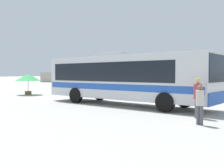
{
  "coord_description": "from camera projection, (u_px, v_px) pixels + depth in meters",
  "views": [
    {
      "loc": [
        7.85,
        -15.32,
        2.02
      ],
      "look_at": [
        -1.81,
        -0.39,
        1.31
      ],
      "focal_mm": 42.19,
      "sensor_mm": 36.0,
      "label": 1
    }
  ],
  "objects": [
    {
      "name": "ground_plane",
      "position": [
        185.0,
        94.0,
        25.58
      ],
      "size": [
        300.0,
        300.0,
        0.0
      ],
      "primitive_type": "plane",
      "color": "#A3A099"
    },
    {
      "name": "perimeter_wall",
      "position": [
        221.0,
        79.0,
        40.36
      ],
      "size": [
        80.0,
        0.3,
        2.29
      ],
      "primitive_type": "cube",
      "color": "#9E998C",
      "rests_on": "ground_plane"
    },
    {
      "name": "coach_bus_silver_blue",
      "position": [
        122.0,
        77.0,
        17.0
      ],
      "size": [
        11.93,
        3.9,
        3.39
      ],
      "color": "silver",
      "rests_on": "ground_plane"
    },
    {
      "name": "attendant_by_bus_door",
      "position": [
        198.0,
        95.0,
        11.88
      ],
      "size": [
        0.44,
        0.44,
        1.81
      ],
      "color": "#4C4C51",
      "rests_on": "ground_plane"
    },
    {
      "name": "passenger_waiting_on_apron",
      "position": [
        200.0,
        102.0,
        10.28
      ],
      "size": [
        0.41,
        0.41,
        1.57
      ],
      "color": "#4C4C51",
      "rests_on": "ground_plane"
    },
    {
      "name": "vendor_umbrella_near_gate_green",
      "position": [
        28.0,
        78.0,
        24.86
      ],
      "size": [
        2.38,
        2.38,
        1.99
      ],
      "color": "gray",
      "rests_on": "ground_plane"
    },
    {
      "name": "parked_car_leftmost_silver",
      "position": [
        122.0,
        81.0,
        46.39
      ],
      "size": [
        4.13,
        2.2,
        1.43
      ],
      "color": "#B7BABF",
      "rests_on": "ground_plane"
    },
    {
      "name": "parked_car_second_grey",
      "position": [
        150.0,
        81.0,
        43.74
      ],
      "size": [
        4.21,
        2.11,
        1.48
      ],
      "color": "slate",
      "rests_on": "ground_plane"
    },
    {
      "name": "roadside_tree_left",
      "position": [
        179.0,
        64.0,
        50.42
      ],
      "size": [
        4.64,
        4.64,
        5.81
      ],
      "color": "brown",
      "rests_on": "ground_plane"
    },
    {
      "name": "roadside_tree_midleft",
      "position": [
        207.0,
        59.0,
        45.28
      ],
      "size": [
        3.53,
        3.53,
        6.08
      ],
      "color": "brown",
      "rests_on": "ground_plane"
    }
  ]
}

